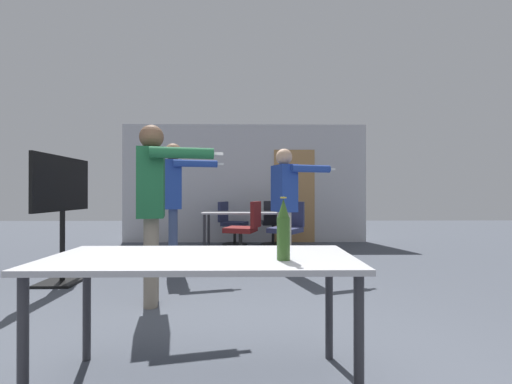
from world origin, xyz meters
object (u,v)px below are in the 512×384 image
person_left_plaid (153,196)px  office_chair_mid_tucked (274,225)px  tv_screen (62,203)px  office_chair_side_rolled (287,232)px  office_chair_near_pushed (245,232)px  office_chair_far_left (231,225)px  person_far_watching (174,193)px  beer_bottle (283,230)px  person_center_tall (285,197)px

person_left_plaid → office_chair_mid_tucked: 4.02m
tv_screen → office_chair_side_rolled: (2.89, 1.46, -0.52)m
office_chair_near_pushed → office_chair_far_left: size_ratio=1.05×
office_chair_side_rolled → person_far_watching: bearing=56.8°
person_far_watching → office_chair_far_left: bearing=150.2°
office_chair_near_pushed → beer_bottle: size_ratio=2.86×
tv_screen → office_chair_far_left: tv_screen is taller
beer_bottle → tv_screen: bearing=136.0°
office_chair_far_left → office_chair_side_rolled: (1.02, -1.54, 0.03)m
office_chair_far_left → beer_bottle: 5.44m
person_left_plaid → beer_bottle: bearing=24.0°
tv_screen → person_center_tall: person_center_tall is taller
tv_screen → person_left_plaid: person_left_plaid is taller
office_chair_side_rolled → office_chair_far_left: bearing=-25.2°
tv_screen → person_center_tall: bearing=-78.1°
office_chair_mid_tucked → beer_bottle: 5.29m
person_center_tall → office_chair_near_pushed: bearing=-161.8°
person_left_plaid → office_chair_near_pushed: bearing=146.6°
person_left_plaid → person_center_tall: size_ratio=1.03×
office_chair_near_pushed → office_chair_far_left: 1.67m
person_left_plaid → office_chair_far_left: person_left_plaid is taller
office_chair_far_left → office_chair_mid_tucked: office_chair_mid_tucked is taller
person_left_plaid → beer_bottle: (1.13, -1.55, -0.17)m
person_center_tall → office_chair_near_pushed: 1.13m
beer_bottle → office_chair_far_left: bearing=96.3°
tv_screen → person_left_plaid: (1.34, -0.83, 0.10)m
office_chair_near_pushed → office_chair_mid_tucked: size_ratio=1.03×
person_far_watching → office_chair_near_pushed: (0.99, 0.71, -0.64)m
person_far_watching → office_chair_side_rolled: (1.69, 0.80, -0.65)m
office_chair_near_pushed → office_chair_side_rolled: (0.70, 0.09, -0.01)m
person_center_tall → person_far_watching: (-1.56, 0.07, 0.06)m
person_center_tall → office_chair_far_left: bearing=-178.0°
office_chair_side_rolled → office_chair_mid_tucked: bearing=-53.2°
office_chair_near_pushed → beer_bottle: 3.78m
person_left_plaid → office_chair_near_pushed: 2.43m
office_chair_near_pushed → office_chair_side_rolled: 0.70m
office_chair_near_pushed → office_chair_mid_tucked: office_chair_near_pushed is taller
person_far_watching → tv_screen: bearing=-75.4°
tv_screen → office_chair_mid_tucked: tv_screen is taller
office_chair_mid_tucked → office_chair_side_rolled: 1.43m
office_chair_far_left → office_chair_side_rolled: office_chair_side_rolled is taller
person_left_plaid → person_center_tall: 2.02m
office_chair_far_left → office_chair_mid_tucked: 0.89m
person_center_tall → office_chair_side_rolled: person_center_tall is taller
office_chair_far_left → office_chair_mid_tucked: size_ratio=0.97×
person_left_plaid → beer_bottle: size_ratio=5.26×
tv_screen → person_far_watching: bearing=-61.5°
office_chair_mid_tucked → beer_bottle: beer_bottle is taller
tv_screen → office_chair_mid_tucked: size_ratio=1.65×
person_far_watching → office_chair_far_left: person_far_watching is taller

